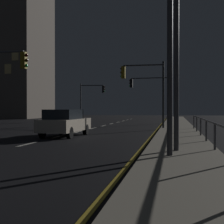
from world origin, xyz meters
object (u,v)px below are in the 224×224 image
object	(u,v)px
street_lamp_median	(183,29)
traffic_light_far_left	(151,89)
street_lamp_mid_block	(158,27)
car	(65,122)
traffic_light_mid_left	(144,82)
traffic_light_far_right	(92,95)

from	to	relation	value
street_lamp_median	traffic_light_far_left	bearing A→B (deg)	96.73
street_lamp_mid_block	car	bearing A→B (deg)	126.95
traffic_light_far_left	traffic_light_mid_left	world-z (taller)	traffic_light_mid_left
traffic_light_mid_left	street_lamp_median	size ratio (longest dim) A/B	0.73
car	street_lamp_mid_block	distance (m)	10.18
street_lamp_mid_block	street_lamp_median	bearing A→B (deg)	52.66
street_lamp_mid_block	traffic_light_far_right	bearing A→B (deg)	108.20
traffic_light_far_right	street_lamp_mid_block	world-z (taller)	street_lamp_mid_block
traffic_light_mid_left	traffic_light_far_right	world-z (taller)	traffic_light_mid_left
traffic_light_far_left	car	bearing A→B (deg)	-102.35
street_lamp_median	street_lamp_mid_block	size ratio (longest dim) A/B	1.05
traffic_light_mid_left	street_lamp_mid_block	bearing A→B (deg)	-83.11
car	traffic_light_mid_left	world-z (taller)	traffic_light_mid_left
street_lamp_median	street_lamp_mid_block	bearing A→B (deg)	-127.34
traffic_light_far_left	street_lamp_median	xyz separation A→B (m)	(2.81, -23.84, 0.64)
car	traffic_light_mid_left	xyz separation A→B (m)	(3.99, 7.09, 2.90)
traffic_light_far_left	street_lamp_mid_block	size ratio (longest dim) A/B	0.76
traffic_light_far_left	traffic_light_mid_left	xyz separation A→B (m)	(0.21, -10.14, -0.02)
traffic_light_far_right	street_lamp_mid_block	distance (m)	33.33
traffic_light_mid_left	street_lamp_mid_block	xyz separation A→B (m)	(1.78, -14.76, 0.49)
traffic_light_far_right	street_lamp_median	bearing A→B (deg)	-69.85
traffic_light_far_left	traffic_light_mid_left	bearing A→B (deg)	-88.79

